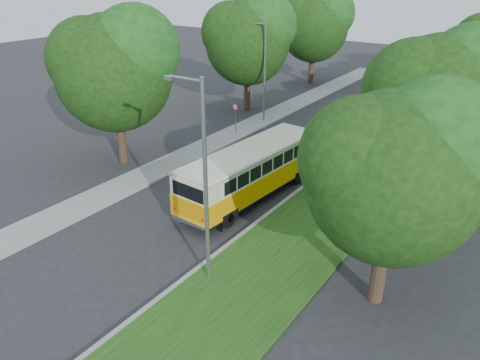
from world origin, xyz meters
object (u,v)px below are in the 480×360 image
Objects in this scene: lamppost_near at (203,178)px; lamppost_far at (264,69)px; car_grey at (379,108)px; car_white at (363,125)px; car_silver at (340,140)px; car_blue at (360,118)px; vintage_bus at (251,173)px.

lamppost_near is 20.53m from lamppost_far.
car_grey is (-1.93, 25.22, -3.73)m from lamppost_near.
lamppost_far is 1.72× the size of car_white.
lamppost_near is 16.46m from car_silver.
car_grey is (-0.62, 9.22, -0.10)m from car_silver.
vintage_bus is at bearing -104.89° from car_blue.
lamppost_far is 1.74× the size of car_silver.
car_grey is at bearing 82.74° from car_white.
car_white is (1.19, 13.10, -0.69)m from vintage_bus.
car_silver is 0.88× the size of car_blue.
car_white is at bearing 11.02° from lamppost_far.
lamppost_near is 1.07× the size of lamppost_far.
car_white is at bearing 89.00° from vintage_bus.
lamppost_near is 1.83× the size of car_white.
lamppost_far is 0.79× the size of vintage_bus.
lamppost_far is at bearing 176.20° from car_white.
lamppost_far is at bearing -170.18° from car_blue.
lamppost_near is at bearing -97.95° from car_blue.
car_white is 0.96× the size of car_grey.
lamppost_near is at bearing -77.82° from car_grey.
car_grey is (0.13, 3.78, -0.08)m from car_blue.
car_blue is at bearing 104.74° from car_white.
lamppost_far is 8.69m from car_silver.
vintage_bus is 14.57m from car_blue.
car_white is at bearing 95.89° from car_silver.
car_white is (0.07, 3.99, -0.02)m from car_silver.
car_silver is at bearing 87.17° from vintage_bus.
car_blue reaches higher than car_grey.
car_blue is (-0.82, 1.45, -0.01)m from car_white.
lamppost_far is 10.30m from car_grey.
car_silver is at bearing -18.19° from lamppost_far.
lamppost_far is 1.64× the size of car_grey.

